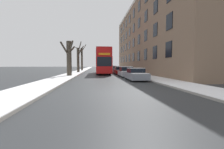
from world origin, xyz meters
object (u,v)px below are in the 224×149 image
(bare_tree_left_0, at_px, (69,58))
(bare_tree_left_1, at_px, (78,59))
(parked_car_4, at_px, (112,69))
(parked_car_2, at_px, (120,71))
(parked_car_0, at_px, (136,75))
(parked_car_3, at_px, (116,70))
(pedestrian_left_sidewalk, at_px, (71,69))
(double_decker_bus, at_px, (103,60))
(parked_car_1, at_px, (126,72))
(bare_tree_left_2, at_px, (82,58))

(bare_tree_left_0, height_order, bare_tree_left_1, bare_tree_left_1)
(parked_car_4, bearing_deg, parked_car_2, -90.00)
(parked_car_0, height_order, parked_car_2, parked_car_2)
(parked_car_0, relative_size, parked_car_3, 0.89)
(bare_tree_left_0, distance_m, pedestrian_left_sidewalk, 4.84)
(bare_tree_left_0, distance_m, double_decker_bus, 8.34)
(pedestrian_left_sidewalk, bearing_deg, parked_car_3, -60.43)
(pedestrian_left_sidewalk, bearing_deg, bare_tree_left_1, -7.94)
(parked_car_2, relative_size, parked_car_4, 0.99)
(parked_car_1, relative_size, parked_car_2, 1.04)
(bare_tree_left_1, distance_m, double_decker_bus, 6.73)
(parked_car_0, relative_size, parked_car_1, 0.90)
(double_decker_bus, bearing_deg, parked_car_2, -32.68)
(bare_tree_left_0, relative_size, parked_car_1, 1.15)
(parked_car_0, bearing_deg, bare_tree_left_2, 106.19)
(parked_car_3, relative_size, parked_car_4, 1.05)
(double_decker_bus, xyz_separation_m, parked_car_1, (3.02, -7.70, -1.89))
(bare_tree_left_2, relative_size, pedestrian_left_sidewalk, 4.74)
(parked_car_3, bearing_deg, parked_car_0, -90.00)
(double_decker_bus, height_order, pedestrian_left_sidewalk, double_decker_bus)
(bare_tree_left_1, xyz_separation_m, parked_car_0, (8.09, -17.40, -2.46))
(parked_car_0, distance_m, parked_car_1, 5.32)
(bare_tree_left_2, xyz_separation_m, parked_car_1, (8.37, -23.50, -3.02))
(pedestrian_left_sidewalk, bearing_deg, bare_tree_left_2, -3.36)
(parked_car_1, bearing_deg, double_decker_bus, 111.40)
(parked_car_3, bearing_deg, bare_tree_left_0, -129.79)
(parked_car_0, height_order, pedestrian_left_sidewalk, pedestrian_left_sidewalk)
(bare_tree_left_1, height_order, parked_car_4, bare_tree_left_1)
(parked_car_0, bearing_deg, parked_car_3, 90.00)
(bare_tree_left_0, distance_m, parked_car_4, 18.43)
(parked_car_4, bearing_deg, parked_car_1, -90.00)
(bare_tree_left_0, xyz_separation_m, parked_car_1, (8.20, -1.17, -2.07))
(parked_car_4, height_order, pedestrian_left_sidewalk, pedestrian_left_sidewalk)
(parked_car_2, bearing_deg, pedestrian_left_sidewalk, -178.97)
(bare_tree_left_0, distance_m, parked_car_2, 9.63)
(parked_car_1, xyz_separation_m, pedestrian_left_sidewalk, (-8.75, 5.61, 0.23))
(double_decker_bus, height_order, parked_car_4, double_decker_bus)
(parked_car_0, xyz_separation_m, parked_car_2, (0.00, 11.08, 0.02))
(bare_tree_left_2, height_order, parked_car_2, bare_tree_left_2)
(bare_tree_left_1, relative_size, bare_tree_left_2, 0.88)
(bare_tree_left_1, height_order, pedestrian_left_sidewalk, bare_tree_left_1)
(bare_tree_left_1, distance_m, parked_car_3, 8.51)
(bare_tree_left_0, relative_size, parked_car_3, 1.13)
(parked_car_3, height_order, parked_car_4, parked_car_4)
(bare_tree_left_2, xyz_separation_m, double_decker_bus, (5.35, -15.80, -1.14))
(double_decker_bus, distance_m, parked_car_0, 13.50)
(parked_car_1, bearing_deg, bare_tree_left_1, 123.80)
(parked_car_2, height_order, pedestrian_left_sidewalk, pedestrian_left_sidewalk)
(bare_tree_left_0, xyz_separation_m, bare_tree_left_1, (0.11, 10.92, 0.35))
(parked_car_2, bearing_deg, bare_tree_left_0, -150.73)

